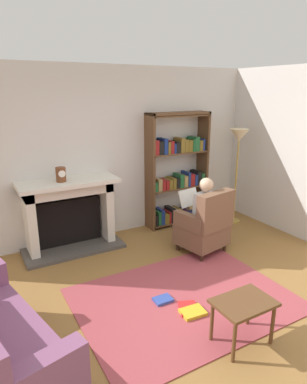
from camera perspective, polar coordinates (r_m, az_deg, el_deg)
name	(u,v)px	position (r m, az deg, el deg)	size (l,w,h in m)	color
ground	(200,314)	(3.94, 7.77, -19.61)	(14.00, 14.00, 0.00)	olive
back_wall	(107,154)	(5.50, -7.88, 6.40)	(5.60, 0.10, 2.70)	silver
side_wall_right	(287,152)	(6.03, 21.52, 6.30)	(0.10, 5.20, 2.70)	silver
area_rug	(184,299)	(4.13, 5.16, -17.47)	(2.40, 1.80, 0.01)	#A24148
fireplace	(69,212)	(5.25, -13.98, -3.26)	(1.46, 0.64, 1.08)	#4C4742
mantel_clock	(61,175)	(4.96, -15.29, 2.85)	(0.14, 0.14, 0.21)	brown
bookshelf	(177,173)	(5.95, 4.01, 3.18)	(1.13, 0.32, 1.97)	brown
armchair_reading	(205,226)	(5.04, 8.71, -5.59)	(0.75, 0.73, 0.97)	#331E14
seated_reader	(200,211)	(5.04, 7.80, -3.15)	(0.43, 0.58, 1.14)	silver
side_table	(243,308)	(3.44, 14.86, -18.29)	(0.56, 0.39, 0.45)	brown
scattered_books	(184,308)	(3.95, 5.15, -18.81)	(0.41, 0.55, 0.04)	red
floor_lamp	(239,144)	(6.08, 14.08, 7.82)	(0.32, 0.32, 1.69)	#B7933F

